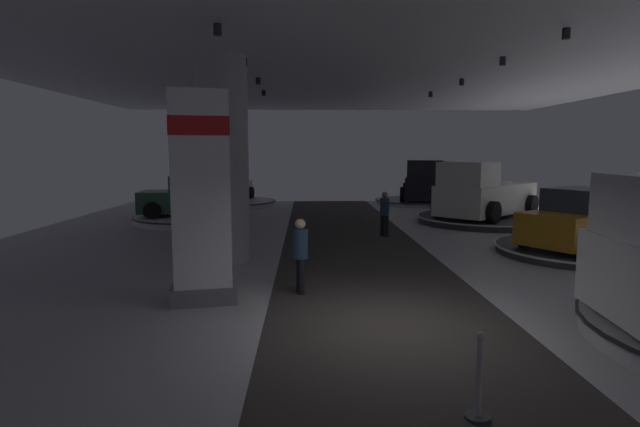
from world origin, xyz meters
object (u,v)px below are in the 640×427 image
at_px(display_platform_far_right, 486,219).
at_px(display_platform_deep_right, 424,201).
at_px(column_left, 223,160).
at_px(display_platform_mid_right, 583,250).
at_px(visitor_walking_near, 300,251).
at_px(display_platform_far_left, 192,218).
at_px(visitor_walking_far, 385,211).
at_px(pickup_truck_far_right, 483,194).
at_px(display_car_deep_left, 226,187).
at_px(pickup_truck_deep_right, 425,184).
at_px(display_platform_deep_left, 227,202).
at_px(display_car_mid_right, 585,221).
at_px(brand_sign_pylon, 201,195).
at_px(display_car_far_left, 192,198).

xyz_separation_m(display_platform_far_right, display_platform_deep_right, (-0.71, 8.03, -0.02)).
relative_size(column_left, display_platform_mid_right, 1.11).
bearing_deg(visitor_walking_near, display_platform_far_left, 113.59).
height_order(visitor_walking_near, visitor_walking_far, same).
distance_m(display_platform_far_right, display_platform_far_left, 12.52).
relative_size(pickup_truck_far_right, display_platform_deep_right, 0.92).
relative_size(display_car_deep_left, visitor_walking_far, 2.81).
bearing_deg(pickup_truck_deep_right, visitor_walking_near, -111.06).
relative_size(display_platform_deep_left, display_platform_deep_right, 0.98).
height_order(column_left, display_car_deep_left, column_left).
distance_m(pickup_truck_far_right, display_car_mid_right, 6.43).
bearing_deg(display_platform_deep_right, display_car_deep_left, -177.50).
distance_m(display_platform_far_right, pickup_truck_deep_right, 7.83).
bearing_deg(display_platform_deep_right, display_car_mid_right, -85.52).
relative_size(column_left, display_car_deep_left, 1.23).
relative_size(pickup_truck_far_right, display_platform_far_left, 1.09).
xyz_separation_m(brand_sign_pylon, visitor_walking_far, (4.79, 7.64, -1.23)).
distance_m(display_platform_far_left, display_car_far_left, 0.89).
xyz_separation_m(display_car_deep_left, display_platform_deep_right, (11.44, 0.50, -0.88)).
bearing_deg(display_platform_far_right, pickup_truck_deep_right, 95.81).
bearing_deg(display_platform_far_right, display_platform_deep_left, 148.32).
relative_size(pickup_truck_deep_right, visitor_walking_near, 3.55).
height_order(display_platform_deep_right, pickup_truck_deep_right, pickup_truck_deep_right).
xyz_separation_m(pickup_truck_deep_right, display_car_far_left, (-11.69, -7.17, -0.13)).
relative_size(display_platform_far_left, visitor_walking_near, 3.05).
bearing_deg(pickup_truck_deep_right, display_car_far_left, -148.49).
relative_size(display_car_deep_left, display_platform_far_left, 0.92).
relative_size(display_car_deep_left, display_platform_mid_right, 0.91).
height_order(pickup_truck_deep_right, visitor_walking_far, pickup_truck_deep_right).
xyz_separation_m(visitor_walking_near, visitor_walking_far, (2.88, 7.01, 0.00)).
xyz_separation_m(brand_sign_pylon, pickup_truck_far_right, (9.42, 10.76, -0.91)).
height_order(brand_sign_pylon, display_car_far_left, brand_sign_pylon).
xyz_separation_m(column_left, display_platform_deep_right, (9.16, 15.08, -2.61)).
xyz_separation_m(display_platform_mid_right, display_car_far_left, (-12.94, 7.15, 0.91)).
relative_size(display_platform_far_right, display_car_mid_right, 1.27).
relative_size(display_car_deep_left, pickup_truck_deep_right, 0.79).
distance_m(pickup_truck_deep_right, display_car_mid_right, 14.39).
xyz_separation_m(column_left, display_platform_far_right, (9.87, 7.05, -2.59)).
bearing_deg(visitor_walking_near, pickup_truck_far_right, 53.44).
bearing_deg(display_platform_far_left, pickup_truck_deep_right, 31.45).
distance_m(pickup_truck_deep_right, visitor_walking_near, 19.37).
distance_m(display_platform_far_right, pickup_truck_far_right, 1.11).
relative_size(display_platform_deep_left, visitor_walking_far, 3.52).
bearing_deg(column_left, brand_sign_pylon, -86.78).
height_order(display_car_deep_left, visitor_walking_far, display_car_deep_left).
distance_m(display_platform_deep_left, pickup_truck_deep_right, 11.42).
relative_size(pickup_truck_deep_right, display_car_far_left, 1.30).
relative_size(display_car_mid_right, display_platform_far_left, 0.93).
bearing_deg(display_car_deep_left, pickup_truck_far_right, -33.05).
relative_size(pickup_truck_far_right, display_platform_mid_right, 1.07).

